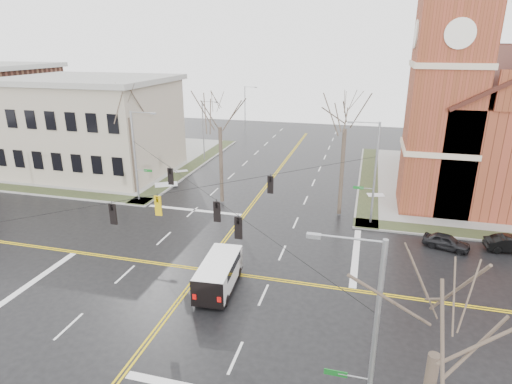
% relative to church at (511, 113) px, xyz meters
% --- Properties ---
extents(ground, '(120.00, 120.00, 0.00)m').
position_rel_church_xyz_m(ground, '(-24.76, -24.78, -8.43)').
color(ground, black).
rests_on(ground, ground).
extents(sidewalks, '(80.00, 80.00, 0.17)m').
position_rel_church_xyz_m(sidewalks, '(-24.76, -24.78, -8.36)').
color(sidewalks, gray).
rests_on(sidewalks, ground).
extents(road_markings, '(100.00, 100.00, 0.01)m').
position_rel_church_xyz_m(road_markings, '(-24.76, -24.78, -8.43)').
color(road_markings, gold).
rests_on(road_markings, ground).
extents(church, '(24.28, 27.48, 27.50)m').
position_rel_church_xyz_m(church, '(0.00, 0.00, 0.00)').
color(church, brown).
rests_on(church, ground).
extents(civic_building_a, '(18.00, 14.00, 11.00)m').
position_rel_church_xyz_m(civic_building_a, '(-46.76, -4.78, -2.93)').
color(civic_building_a, '#A0957F').
rests_on(civic_building_a, ground).
extents(signal_pole_ne, '(2.75, 0.22, 9.00)m').
position_rel_church_xyz_m(signal_pole_ne, '(-13.44, -13.28, -3.48)').
color(signal_pole_ne, gray).
rests_on(signal_pole_ne, ground).
extents(signal_pole_nw, '(2.75, 0.22, 9.00)m').
position_rel_church_xyz_m(signal_pole_nw, '(-36.09, -13.28, -3.48)').
color(signal_pole_nw, gray).
rests_on(signal_pole_nw, ground).
extents(signal_pole_se, '(2.75, 0.22, 9.00)m').
position_rel_church_xyz_m(signal_pole_se, '(-13.44, -36.28, -3.48)').
color(signal_pole_se, gray).
rests_on(signal_pole_se, ground).
extents(span_wires, '(23.02, 23.02, 0.03)m').
position_rel_church_xyz_m(span_wires, '(-24.76, -24.78, -2.23)').
color(span_wires, black).
rests_on(span_wires, ground).
extents(traffic_signals, '(8.21, 8.26, 1.30)m').
position_rel_church_xyz_m(traffic_signals, '(-24.76, -25.45, -2.98)').
color(traffic_signals, black).
rests_on(traffic_signals, ground).
extents(streetlight_north_a, '(2.30, 0.20, 8.00)m').
position_rel_church_xyz_m(streetlight_north_a, '(-35.42, 3.22, -3.97)').
color(streetlight_north_a, gray).
rests_on(streetlight_north_a, ground).
extents(streetlight_north_b, '(2.30, 0.20, 8.00)m').
position_rel_church_xyz_m(streetlight_north_b, '(-35.42, 23.22, -3.97)').
color(streetlight_north_b, gray).
rests_on(streetlight_north_b, ground).
extents(cargo_van, '(2.41, 5.41, 2.01)m').
position_rel_church_xyz_m(cargo_van, '(-22.78, -26.62, -7.25)').
color(cargo_van, white).
rests_on(cargo_van, ground).
extents(parked_car_a, '(3.73, 2.45, 1.18)m').
position_rel_church_xyz_m(parked_car_a, '(-7.48, -16.74, -7.84)').
color(parked_car_a, black).
rests_on(parked_car_a, ground).
extents(parked_car_b, '(3.92, 1.74, 1.25)m').
position_rel_church_xyz_m(parked_car_b, '(-2.72, -16.02, -7.81)').
color(parked_car_b, black).
rests_on(parked_car_b, ground).
extents(tree_nw_far, '(4.00, 4.00, 11.95)m').
position_rel_church_xyz_m(tree_nw_far, '(-37.84, -11.30, 0.21)').
color(tree_nw_far, '#3E3427').
rests_on(tree_nw_far, ground).
extents(tree_nw_near, '(4.00, 4.00, 11.31)m').
position_rel_church_xyz_m(tree_nw_near, '(-27.85, -11.62, -0.24)').
color(tree_nw_near, '#3E3427').
rests_on(tree_nw_near, ground).
extents(tree_ne, '(4.00, 4.00, 12.00)m').
position_rel_church_xyz_m(tree_ne, '(-16.15, -11.92, 0.25)').
color(tree_ne, '#3E3427').
rests_on(tree_ne, ground).
extents(tree_se, '(4.00, 4.00, 9.96)m').
position_rel_church_xyz_m(tree_se, '(-11.72, -38.74, -1.20)').
color(tree_se, '#3E3427').
rests_on(tree_se, ground).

